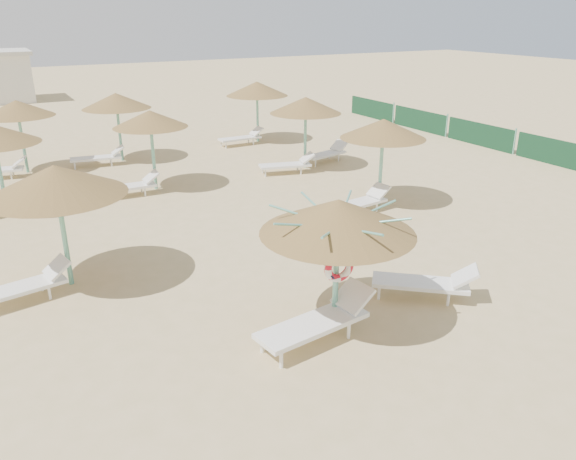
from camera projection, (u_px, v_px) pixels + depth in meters
ground at (349, 326)px, 10.84m from camera, size 120.00×120.00×0.00m
main_palapa at (338, 217)px, 10.06m from camera, size 2.85×2.85×2.56m
lounger_main_a at (319, 320)px, 10.24m from camera, size 2.42×1.02×0.85m
lounger_main_b at (427, 282)px, 11.76m from camera, size 2.05×1.86×0.78m
palapa_field at (171, 118)px, 18.83m from camera, size 14.83×13.99×2.72m
windbreak_fence at (481, 135)px, 25.07m from camera, size 0.08×19.84×1.10m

